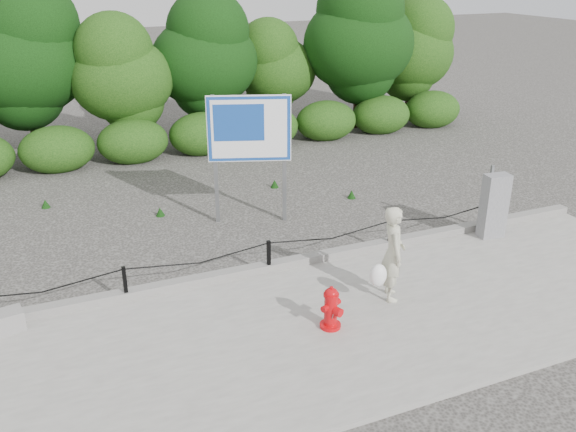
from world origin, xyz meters
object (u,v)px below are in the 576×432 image
Objects in this scene: fire_hydrant at (331,308)px; pedestrian at (392,255)px; advertising_sign at (249,135)px; utility_cabinet at (494,206)px.

pedestrian is at bearing -4.33° from fire_hydrant.
fire_hydrant is 0.25× the size of advertising_sign.
advertising_sign is (-0.95, 4.04, 1.07)m from pedestrian.
utility_cabinet is at bearing -1.19° from fire_hydrant.
pedestrian is 1.11× the size of utility_cabinet.
fire_hydrant is at bearing -153.46° from utility_cabinet.
pedestrian is 4.29m from advertising_sign.
utility_cabinet is at bearing -14.62° from advertising_sign.
utility_cabinet is 0.53× the size of advertising_sign.
utility_cabinet is 5.09m from advertising_sign.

